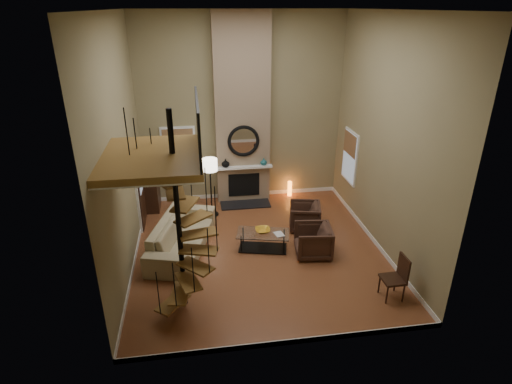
{
  "coord_description": "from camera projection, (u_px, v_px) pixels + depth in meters",
  "views": [
    {
      "loc": [
        -1.39,
        -8.79,
        5.58
      ],
      "look_at": [
        0.0,
        0.4,
        1.4
      ],
      "focal_mm": 29.22,
      "sensor_mm": 36.0,
      "label": 1
    }
  ],
  "objects": [
    {
      "name": "entry_door",
      "position": [
        140.0,
        190.0,
        11.2
      ],
      "size": [
        0.1,
        1.05,
        2.16
      ],
      "color": "white",
      "rests_on": "ground"
    },
    {
      "name": "armchair_near",
      "position": [
        307.0,
        217.0,
        11.26
      ],
      "size": [
        0.98,
        0.96,
        0.75
      ],
      "primitive_type": "imported",
      "rotation": [
        0.0,
        0.0,
        -1.8
      ],
      "color": "#40271D",
      "rests_on": "ground"
    },
    {
      "name": "chimney_breast",
      "position": [
        242.0,
        112.0,
        12.04
      ],
      "size": [
        1.6,
        0.38,
        5.5
      ],
      "primitive_type": "cube",
      "color": "#8B735A",
      "rests_on": "ground"
    },
    {
      "name": "ground",
      "position": [
        258.0,
        250.0,
        10.41
      ],
      "size": [
        6.0,
        6.5,
        0.01
      ],
      "primitive_type": "cube",
      "color": "#995731",
      "rests_on": "ground"
    },
    {
      "name": "baseboard_back",
      "position": [
        243.0,
        194.0,
        13.31
      ],
      "size": [
        6.0,
        0.02,
        0.12
      ],
      "primitive_type": "cube",
      "color": "white",
      "rests_on": "ground"
    },
    {
      "name": "side_chair",
      "position": [
        397.0,
        275.0,
        8.52
      ],
      "size": [
        0.46,
        0.45,
        0.96
      ],
      "color": "black",
      "rests_on": "ground"
    },
    {
      "name": "ceiling",
      "position": [
        259.0,
        10.0,
        8.16
      ],
      "size": [
        6.0,
        6.5,
        0.01
      ],
      "primitive_type": "cube",
      "color": "silver",
      "rests_on": "back_wall"
    },
    {
      "name": "vase_left",
      "position": [
        225.0,
        163.0,
        12.34
      ],
      "size": [
        0.24,
        0.24,
        0.25
      ],
      "primitive_type": "imported",
      "color": "black",
      "rests_on": "mantel"
    },
    {
      "name": "loft",
      "position": [
        158.0,
        154.0,
        7.18
      ],
      "size": [
        1.7,
        2.2,
        1.09
      ],
      "color": "olive",
      "rests_on": "left_wall"
    },
    {
      "name": "mirror_frame",
      "position": [
        244.0,
        141.0,
        12.17
      ],
      "size": [
        0.94,
        0.1,
        0.94
      ],
      "primitive_type": "torus",
      "rotation": [
        1.57,
        0.0,
        0.0
      ],
      "color": "black",
      "rests_on": "chimney_breast"
    },
    {
      "name": "window_back",
      "position": [
        179.0,
        151.0,
        12.39
      ],
      "size": [
        1.02,
        0.06,
        1.52
      ],
      "color": "white",
      "rests_on": "back_wall"
    },
    {
      "name": "front_wall",
      "position": [
        292.0,
        208.0,
        6.35
      ],
      "size": [
        6.0,
        0.02,
        5.5
      ],
      "primitive_type": "cube",
      "color": "#8C815A",
      "rests_on": "ground"
    },
    {
      "name": "mantel",
      "position": [
        244.0,
        167.0,
        12.44
      ],
      "size": [
        1.7,
        0.18,
        0.06
      ],
      "primitive_type": "cube",
      "color": "white",
      "rests_on": "chimney_breast"
    },
    {
      "name": "sofa",
      "position": [
        182.0,
        234.0,
        10.32
      ],
      "size": [
        1.8,
        2.97,
        0.81
      ],
      "primitive_type": "imported",
      "rotation": [
        0.0,
        0.0,
        1.3
      ],
      "color": "tan",
      "rests_on": "ground"
    },
    {
      "name": "firebox",
      "position": [
        244.0,
        185.0,
        12.76
      ],
      "size": [
        0.95,
        0.02,
        0.72
      ],
      "primitive_type": "cube",
      "color": "black",
      "rests_on": "chimney_breast"
    },
    {
      "name": "armchair_far",
      "position": [
        316.0,
        241.0,
        10.1
      ],
      "size": [
        0.96,
        0.94,
        0.79
      ],
      "primitive_type": "imported",
      "rotation": [
        0.0,
        0.0,
        -1.69
      ],
      "color": "#40271D",
      "rests_on": "ground"
    },
    {
      "name": "right_wall",
      "position": [
        386.0,
        138.0,
        9.69
      ],
      "size": [
        0.02,
        6.5,
        5.5
      ],
      "primitive_type": "cube",
      "color": "#8C815A",
      "rests_on": "ground"
    },
    {
      "name": "coffee_table",
      "position": [
        263.0,
        239.0,
        10.33
      ],
      "size": [
        1.4,
        0.92,
        0.47
      ],
      "color": "silver",
      "rests_on": "ground"
    },
    {
      "name": "window_right",
      "position": [
        350.0,
        156.0,
        11.95
      ],
      "size": [
        0.06,
        1.02,
        1.52
      ],
      "color": "white",
      "rests_on": "right_wall"
    },
    {
      "name": "back_wall",
      "position": [
        241.0,
        111.0,
        12.21
      ],
      "size": [
        6.0,
        0.02,
        5.5
      ],
      "primitive_type": "cube",
      "color": "#8C815A",
      "rests_on": "ground"
    },
    {
      "name": "baseboard_front",
      "position": [
        286.0,
        342.0,
        7.46
      ],
      "size": [
        6.0,
        0.02,
        0.12
      ],
      "primitive_type": "cube",
      "color": "white",
      "rests_on": "ground"
    },
    {
      "name": "book",
      "position": [
        278.0,
        235.0,
        10.17
      ],
      "size": [
        0.26,
        0.31,
        0.03
      ],
      "primitive_type": "imported",
      "rotation": [
        0.0,
        0.0,
        0.21
      ],
      "color": "gray",
      "rests_on": "coffee_table"
    },
    {
      "name": "hearth",
      "position": [
        245.0,
        204.0,
        12.72
      ],
      "size": [
        1.5,
        0.6,
        0.04
      ],
      "primitive_type": "cube",
      "color": "black",
      "rests_on": "ground"
    },
    {
      "name": "baseboard_left",
      "position": [
        135.0,
        257.0,
        9.98
      ],
      "size": [
        0.02,
        6.5,
        0.12
      ],
      "primitive_type": "cube",
      "color": "white",
      "rests_on": "ground"
    },
    {
      "name": "bowl",
      "position": [
        263.0,
        230.0,
        10.28
      ],
      "size": [
        0.37,
        0.37,
        0.09
      ],
      "primitive_type": "imported",
      "color": "gold",
      "rests_on": "coffee_table"
    },
    {
      "name": "baseboard_right",
      "position": [
        372.0,
        238.0,
        10.79
      ],
      "size": [
        0.02,
        6.5,
        0.12
      ],
      "primitive_type": "cube",
      "color": "white",
      "rests_on": "ground"
    },
    {
      "name": "hutch",
      "position": [
        150.0,
        179.0,
        12.16
      ],
      "size": [
        0.41,
        0.88,
        1.96
      ],
      "primitive_type": "cube",
      "color": "black",
      "rests_on": "ground"
    },
    {
      "name": "floor_lamp",
      "position": [
        210.0,
        169.0,
        11.56
      ],
      "size": [
        0.42,
        0.42,
        1.74
      ],
      "color": "black",
      "rests_on": "ground"
    },
    {
      "name": "vase_right",
      "position": [
        264.0,
        162.0,
        12.51
      ],
      "size": [
        0.2,
        0.2,
        0.21
      ],
      "primitive_type": "imported",
      "color": "#1A575E",
      "rests_on": "mantel"
    },
    {
      "name": "accent_lamp",
      "position": [
        290.0,
        189.0,
        13.25
      ],
      "size": [
        0.13,
        0.13,
        0.47
      ],
      "primitive_type": "cylinder",
      "color": "orange",
      "rests_on": "ground"
    },
    {
      "name": "spiral_stair",
      "position": [
        180.0,
        226.0,
        7.82
      ],
      "size": [
        1.47,
        1.47,
        4.06
      ],
      "color": "black",
      "rests_on": "ground"
    },
    {
      "name": "mirror_disc",
      "position": [
        243.0,
        141.0,
        12.18
      ],
      "size": [
        0.8,
        0.01,
        0.8
      ],
      "primitive_type": "cylinder",
      "rotation": [
        1.57,
        0.0,
        0.0
      ],
      "color": "white",
      "rests_on": "chimney_breast"
    },
    {
      "name": "left_wall",
      "position": [
        120.0,
        151.0,
        8.87
      ],
      "size": [
        0.02,
        6.5,
        5.5
      ],
      "primitive_type": "cube",
      "color": "#8C815A",
      "rests_on": "ground"
    }
  ]
}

